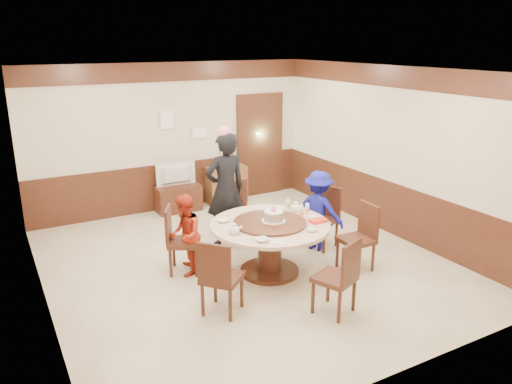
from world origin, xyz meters
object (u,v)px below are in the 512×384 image
television (177,175)px  thermos (229,157)px  person_standing (226,190)px  birthday_cake (274,216)px  shrimp_platter (318,222)px  person_red (185,235)px  person_blue (318,211)px  tv_stand (178,198)px  banquet_table (270,238)px  side_cabinet (226,184)px

television → thermos: 1.15m
person_standing → television: person_standing is taller
birthday_cake → shrimp_platter: size_ratio=1.12×
person_standing → person_red: bearing=33.1°
person_blue → tv_stand: size_ratio=1.49×
thermos → person_blue: bearing=-86.7°
shrimp_platter → banquet_table: bearing=151.3°
birthday_cake → television: (-0.23, 3.21, -0.13)m
television → side_cabinet: (1.05, 0.03, -0.35)m
tv_stand → side_cabinet: size_ratio=1.06×
television → person_red: bearing=73.5°
person_red → shrimp_platter: bearing=82.8°
birthday_cake → tv_stand: (-0.23, 3.21, -0.61)m
person_red → person_blue: bearing=106.6°
tv_stand → television: television is taller
shrimp_platter → tv_stand: shrimp_platter is taller
banquet_table → person_blue: 1.18m
person_standing → thermos: bearing=-118.5°
banquet_table → person_standing: size_ratio=0.90×
thermos → shrimp_platter: bearing=-95.8°
banquet_table → side_cabinet: (0.87, 3.22, -0.16)m
person_red → television: size_ratio=1.49×
birthday_cake → thermos: (0.89, 3.24, 0.08)m
person_standing → shrimp_platter: person_standing is taller
tv_stand → side_cabinet: bearing=1.6°
person_standing → thermos: (1.04, 2.01, 0.01)m
person_red → birthday_cake: size_ratio=3.45×
banquet_table → thermos: 3.38m
birthday_cake → thermos: bearing=74.6°
tv_stand → side_cabinet: side_cabinet is taller
person_blue → television: 3.09m
birthday_cake → shrimp_platter: 0.62m
person_standing → shrimp_platter: size_ratio=6.18×
banquet_table → person_standing: 1.28m
person_blue → shrimp_platter: size_ratio=4.23×
thermos → person_red: bearing=-126.8°
person_blue → banquet_table: bearing=78.4°
birthday_cake → shrimp_platter: birthday_cake is taller
banquet_table → birthday_cake: birthday_cake is taller
side_cabinet → thermos: bearing=0.0°
person_blue → thermos: person_blue is taller
person_blue → birthday_cake: 1.15m
person_blue → side_cabinet: person_blue is taller
person_standing → birthday_cake: size_ratio=5.54×
person_blue → side_cabinet: size_ratio=1.59×
person_standing → person_red: (-0.94, -0.64, -0.35)m
person_standing → person_blue: (1.20, -0.83, -0.29)m
thermos → side_cabinet: bearing=180.0°
birthday_cake → tv_stand: bearing=94.1°
person_blue → television: bearing=-6.2°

